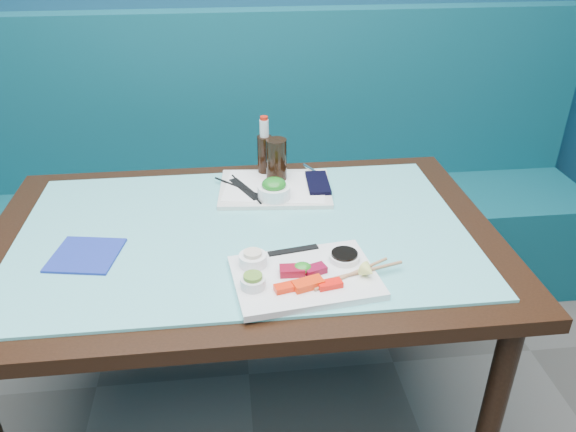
{
  "coord_description": "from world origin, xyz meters",
  "views": [
    {
      "loc": [
        -0.03,
        0.12,
        1.55
      ],
      "look_at": [
        0.12,
        1.44,
        0.8
      ],
      "focal_mm": 35.0,
      "sensor_mm": 36.0,
      "label": 1
    }
  ],
  "objects": [
    {
      "name": "lemon_wedge",
      "position": [
        0.28,
        1.17,
        0.79
      ],
      "size": [
        0.05,
        0.05,
        0.04
      ],
      "primitive_type": "cone",
      "rotation": [
        1.57,
        0.0,
        0.56
      ],
      "color": "#EBF373",
      "rests_on": "sashimi_plate"
    },
    {
      "name": "seaweed_salad",
      "position": [
        0.1,
        1.61,
        0.82
      ],
      "size": [
        0.08,
        0.08,
        0.04
      ],
      "primitive_type": "ellipsoid",
      "rotation": [
        0.0,
        0.0,
        -0.13
      ],
      "color": "#1B761C",
      "rests_on": "seaweed_bowl"
    },
    {
      "name": "dining_table",
      "position": [
        0.0,
        1.45,
        0.67
      ],
      "size": [
        1.4,
        0.9,
        0.75
      ],
      "color": "black",
      "rests_on": "ground"
    },
    {
      "name": "sashimi_plate",
      "position": [
        0.14,
        1.2,
        0.77
      ],
      "size": [
        0.36,
        0.28,
        0.02
      ],
      "primitive_type": "cube",
      "rotation": [
        0.0,
        0.0,
        0.12
      ],
      "color": "white",
      "rests_on": "glass_top"
    },
    {
      "name": "blue_napkin",
      "position": [
        -0.41,
        1.37,
        0.76
      ],
      "size": [
        0.19,
        0.19,
        0.01
      ],
      "primitive_type": "cube",
      "rotation": [
        0.0,
        0.0,
        -0.18
      ],
      "color": "navy",
      "rests_on": "glass_top"
    },
    {
      "name": "wooden_chopstick_a",
      "position": [
        0.25,
        1.19,
        0.78
      ],
      "size": [
        0.2,
        0.11,
        0.01
      ],
      "primitive_type": "cylinder",
      "rotation": [
        1.57,
        0.0,
        -1.08
      ],
      "color": "#AB7850",
      "rests_on": "sashimi_plate"
    },
    {
      "name": "seaweed_garnish",
      "position": [
        0.13,
        1.21,
        0.79
      ],
      "size": [
        0.05,
        0.05,
        0.02
      ],
      "primitive_type": "ellipsoid",
      "rotation": [
        0.0,
        0.0,
        0.24
      ],
      "color": "#25871F",
      "rests_on": "sashimi_plate"
    },
    {
      "name": "cola_bottle_body",
      "position": [
        0.09,
        1.8,
        0.83
      ],
      "size": [
        0.06,
        0.06,
        0.14
      ],
      "primitive_type": "cylinder",
      "rotation": [
        0.0,
        0.0,
        -0.21
      ],
      "color": "black",
      "rests_on": "glass_top"
    },
    {
      "name": "soy_dish",
      "position": [
        0.24,
        1.25,
        0.78
      ],
      "size": [
        0.1,
        0.1,
        0.02
      ],
      "primitive_type": "cylinder",
      "rotation": [
        0.0,
        0.0,
        0.36
      ],
      "color": "white",
      "rests_on": "sashimi_plate"
    },
    {
      "name": "wasabi_fill",
      "position": [
        0.01,
        1.17,
        0.8
      ],
      "size": [
        0.05,
        0.05,
        0.01
      ],
      "primitive_type": "cylinder",
      "rotation": [
        0.0,
        0.0,
        -0.23
      ],
      "color": "olive",
      "rests_on": "ramekin_wasabi"
    },
    {
      "name": "black_chopstick_b",
      "position": [
        0.02,
        1.67,
        0.77
      ],
      "size": [
        0.08,
        0.21,
        0.01
      ],
      "primitive_type": "cylinder",
      "rotation": [
        1.57,
        0.0,
        0.37
      ],
      "color": "black",
      "rests_on": "serving_tray"
    },
    {
      "name": "booth_bench",
      "position": [
        0.0,
        2.29,
        0.37
      ],
      "size": [
        3.0,
        0.56,
        1.17
      ],
      "color": "#0D4B56",
      "rests_on": "ground"
    },
    {
      "name": "seaweed_bowl",
      "position": [
        0.1,
        1.61,
        0.79
      ],
      "size": [
        0.1,
        0.1,
        0.04
      ],
      "primitive_type": "cylinder",
      "rotation": [
        0.0,
        0.0,
        -0.0
      ],
      "color": "white",
      "rests_on": "serving_tray"
    },
    {
      "name": "ramekin_wasabi",
      "position": [
        0.01,
        1.17,
        0.79
      ],
      "size": [
        0.07,
        0.07,
        0.02
      ],
      "primitive_type": "cylinder",
      "rotation": [
        0.0,
        0.0,
        -0.34
      ],
      "color": "white",
      "rests_on": "sashimi_plate"
    },
    {
      "name": "paper_placemat",
      "position": [
        0.11,
        1.68,
        0.77
      ],
      "size": [
        0.34,
        0.27,
        0.0
      ],
      "primitive_type": "cube",
      "rotation": [
        0.0,
        0.0,
        -0.17
      ],
      "color": "white",
      "rests_on": "serving_tray"
    },
    {
      "name": "black_chopstick_a",
      "position": [
        0.01,
        1.67,
        0.77
      ],
      "size": [
        0.18,
        0.18,
        0.01
      ],
      "primitive_type": "cylinder",
      "rotation": [
        1.57,
        0.0,
        0.77
      ],
      "color": "black",
      "rests_on": "serving_tray"
    },
    {
      "name": "tuna_left",
      "position": [
        0.11,
        1.21,
        0.78
      ],
      "size": [
        0.06,
        0.04,
        0.02
      ],
      "primitive_type": "cube",
      "rotation": [
        0.0,
        0.0,
        -0.04
      ],
      "color": "maroon",
      "rests_on": "sashimi_plate"
    },
    {
      "name": "chopstick_sleeve",
      "position": [
        0.12,
        1.31,
        0.78
      ],
      "size": [
        0.13,
        0.04,
        0.0
      ],
      "primitive_type": "cube",
      "rotation": [
        0.0,
        0.0,
        0.17
      ],
      "color": "black",
      "rests_on": "sashimi_plate"
    },
    {
      "name": "cola_bottle_neck",
      "position": [
        0.09,
        1.8,
        0.92
      ],
      "size": [
        0.03,
        0.03,
        0.06
      ],
      "primitive_type": "cylinder",
      "rotation": [
        0.0,
        0.0,
        -0.1
      ],
      "color": "white",
      "rests_on": "cola_bottle_body"
    },
    {
      "name": "cola_bottle_cap",
      "position": [
        0.09,
        1.8,
        0.96
      ],
      "size": [
        0.03,
        0.03,
        0.01
      ],
      "primitive_type": "cylinder",
      "rotation": [
        0.0,
        0.0,
        0.25
      ],
      "color": "red",
      "rests_on": "cola_bottle_neck"
    },
    {
      "name": "salmon_left",
      "position": [
        0.09,
        1.15,
        0.78
      ],
      "size": [
        0.06,
        0.04,
        0.01
      ],
      "primitive_type": "cube",
      "rotation": [
        0.0,
        0.0,
        0.23
      ],
      "color": "#FA280A",
      "rests_on": "sashimi_plate"
    },
    {
      "name": "tuna_right",
      "position": [
        0.16,
        1.21,
        0.78
      ],
      "size": [
        0.06,
        0.05,
        0.02
      ],
      "primitive_type": "cube",
      "rotation": [
        0.0,
        0.0,
        0.34
      ],
      "color": "maroon",
      "rests_on": "sashimi_plate"
    },
    {
      "name": "ramekin_ginger",
      "position": [
        0.02,
        1.26,
        0.79
      ],
      "size": [
        0.08,
        0.08,
        0.03
      ],
      "primitive_type": "cylinder",
      "rotation": [
        0.0,
        0.0,
        -0.29
      ],
      "color": "white",
      "rests_on": "sashimi_plate"
    },
    {
      "name": "cola_glass",
      "position": [
        0.12,
        1.74,
        0.84
      ],
      "size": [
        0.08,
        0.08,
        0.13
      ],
      "primitive_type": "cylinder",
      "rotation": [
        0.0,
        0.0,
        -0.2
      ],
      "color": "black",
      "rests_on": "serving_tray"
    },
    {
      "name": "glass_top",
      "position": [
        0.0,
        1.45,
        0.75
      ],
      "size": [
        1.22,
        0.76,
        0.01
      ],
      "primitive_type": "cube",
      "color": "#63C5C6",
      "rests_on": "dining_table"
    },
    {
      "name": "tray_sleeve",
      "position": [
        0.01,
        1.67,
        0.77
      ],
      "size": [
        0.09,
        0.16,
        0.0
      ],
      "primitive_type": "cube",
      "rotation": [
        0.0,
        0.0,
        0.44
      ],
      "color": "black",
      "rests_on": "serving_tray"
    },
    {
      "name": "fork",
      "position": [
        0.24,
        1.79,
        0.78
      ],
      "size": [
        0.05,
        0.08,
        0.01
      ],
      "primitive_type": "cylinder",
      "rotation": [
        1.57,
        0.0,
        0.45
      ],
      "color": "white",
      "rests_on": "serving_tray"
    },
    {
      "name": "salmon_mid",
      "position": [
        0.14,
        1.15,
        0.78
      ],
      "size": [
        0.08,
        0.05,
        0.02
      ],
      "primitive_type": "cube",
      "rotation": [
        0.0,
        0.0,
        0.31
      ],
      "color": "#FF320A",
      "rests_on": "sashimi_plate"
    },
    {
      "name": "wooden_chopstick_b",
      "position": [
        0.26,
        1.19,
        0.78
      ],
      "size": [
        0.24,
        0.07,
        0.01
      ],
      "primitive_type": "cylinder",
      "rotation": [
        1.57,
        0.0,
        -1.3
      ],
      "color": "#A3704D",
      "rests_on": "sashimi_plate"
    },
    {
      "name": "soy_fill",
      "position": [
        0.24,
        1.25,
        0.79
      ],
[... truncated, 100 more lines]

